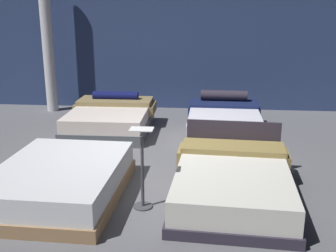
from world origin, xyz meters
The scene contains 8 objects.
ground_plane centered at (0.00, 0.00, -0.01)m, with size 18.00×18.00×0.02m, color #5B5B60.
showroom_back_wall centered at (0.00, 4.05, 1.75)m, with size 18.00×0.06×3.50m, color navy.
bed_0 centered at (-1.12, -1.17, 0.23)m, with size 1.64×2.18×0.46m.
bed_1 centered at (1.13, -1.01, 0.23)m, with size 1.65×2.21×0.79m.
bed_2 centered at (-1.16, 1.88, 0.26)m, with size 1.70×1.98×0.71m.
bed_3 centered at (1.13, 1.82, 0.25)m, with size 1.49×2.18×0.74m.
price_sign centered at (0.00, -1.36, 0.40)m, with size 0.28×0.24×1.03m.
support_pillar centered at (-2.98, 3.49, 1.75)m, with size 0.27×0.27×3.50m, color silver.
Camera 1 is at (0.73, -5.91, 2.38)m, focal length 43.19 mm.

